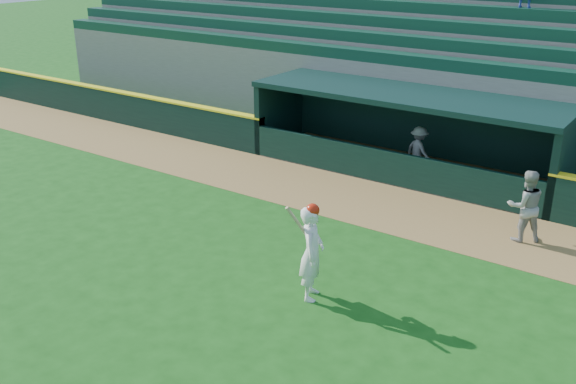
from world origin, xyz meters
name	(u,v)px	position (x,y,z in m)	size (l,w,h in m)	color
ground	(245,270)	(0.00, 0.00, 0.00)	(120.00, 120.00, 0.00)	#154D13
warning_track	(357,200)	(0.00, 4.90, 0.01)	(40.00, 3.00, 0.01)	olive
field_wall_left	(105,105)	(-12.25, 6.55, 0.60)	(15.50, 0.30, 1.20)	black
wall_stripe_left	(103,89)	(-12.25, 6.55, 1.23)	(15.50, 0.32, 0.06)	yellow
dugout_player_front	(525,206)	(4.41, 4.93, 0.87)	(0.85, 0.66, 1.74)	#969691
dugout_player_inside	(419,150)	(0.43, 7.84, 0.73)	(0.94, 0.54, 1.45)	#A7A7A2
dugout	(409,126)	(0.00, 8.00, 1.36)	(9.40, 2.80, 2.46)	#60605C
stands	(467,69)	(-0.02, 12.57, 2.39)	(34.50, 6.25, 7.17)	slate
batter_at_plate	(312,252)	(1.75, -0.09, 1.00)	(0.71, 0.86, 2.02)	white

